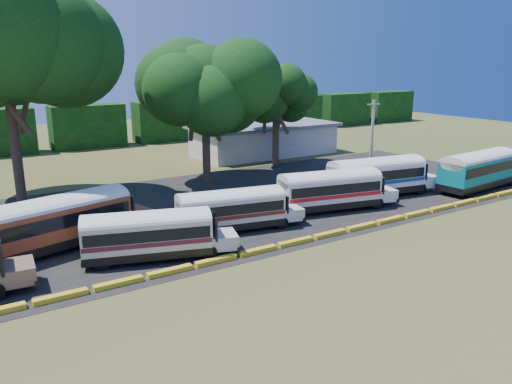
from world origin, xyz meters
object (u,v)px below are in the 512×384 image
bus_red (64,218)px  bus_teal (479,168)px  tree_west (3,42)px  bus_white_red (332,188)px  bus_cream_west (151,233)px

bus_red → bus_teal: bus_teal is taller
bus_red → tree_west: 16.04m
bus_white_red → bus_teal: size_ratio=0.92×
bus_red → bus_teal: 36.96m
bus_red → tree_west: tree_west is taller
bus_cream_west → bus_teal: size_ratio=0.85×
bus_red → bus_cream_west: size_ratio=1.17×
bus_red → bus_white_red: size_ratio=1.08×
bus_red → tree_west: size_ratio=0.62×
bus_white_red → tree_west: 28.02m
bus_teal → bus_white_red: bearing=167.7°
tree_west → bus_teal: bearing=-23.4°
bus_cream_west → bus_white_red: 16.42m
bus_white_red → tree_west: tree_west is taller
bus_white_red → bus_red: bearing=-175.7°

